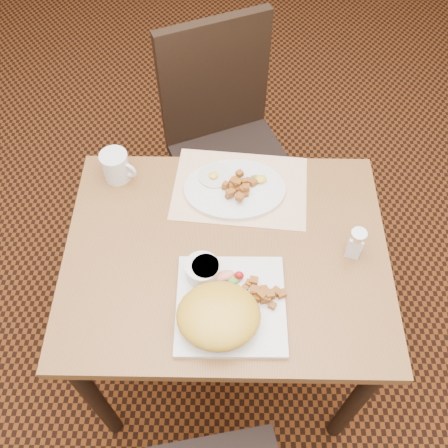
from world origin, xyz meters
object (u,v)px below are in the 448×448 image
(salt_shaker, at_px, (356,243))
(coffee_mug, at_px, (116,166))
(plate_oval, at_px, (235,189))
(chair_far, at_px, (226,136))
(plate_square, at_px, (231,305))
(table, at_px, (226,271))

(salt_shaker, distance_m, coffee_mug, 0.73)
(plate_oval, distance_m, salt_shaker, 0.39)
(salt_shaker, bearing_deg, coffee_mug, 158.78)
(chair_far, xyz_separation_m, plate_square, (0.02, -0.81, 0.22))
(salt_shaker, bearing_deg, plate_oval, 147.00)
(chair_far, bearing_deg, salt_shaker, 96.17)
(plate_square, height_order, salt_shaker, salt_shaker)
(plate_oval, bearing_deg, plate_square, -91.39)
(chair_far, height_order, plate_oval, chair_far)
(chair_far, distance_m, salt_shaker, 0.78)
(salt_shaker, bearing_deg, plate_square, -153.40)
(plate_square, bearing_deg, table, 94.86)
(salt_shaker, bearing_deg, chair_far, 118.93)
(table, bearing_deg, salt_shaker, 0.44)
(plate_oval, bearing_deg, salt_shaker, -33.00)
(table, distance_m, salt_shaker, 0.38)
(chair_far, relative_size, salt_shaker, 9.70)
(chair_far, distance_m, plate_oval, 0.49)
(salt_shaker, height_order, coffee_mug, salt_shaker)
(table, bearing_deg, plate_square, -85.14)
(plate_square, xyz_separation_m, plate_oval, (0.01, 0.38, 0.00))
(salt_shaker, relative_size, coffee_mug, 0.90)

